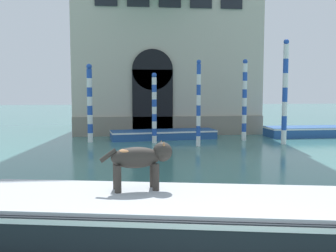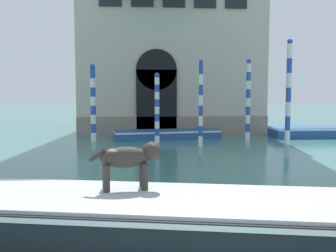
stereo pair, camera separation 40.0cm
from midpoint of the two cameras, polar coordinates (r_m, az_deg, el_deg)
The scene contains 9 objects.
boat_foreground at distance 6.81m, azimuth 1.66°, elevation -12.89°, with size 7.89×3.67×0.69m.
dog_on_deck at distance 7.10m, azimuth -3.90°, elevation -4.65°, with size 1.31×0.49×0.88m.
boat_moored_near_palazzo at distance 19.69m, azimuth 0.42°, elevation -1.19°, with size 5.39×2.05×0.44m.
boat_moored_far at distance 21.97m, azimuth 21.31°, elevation -0.78°, with size 4.84×1.69×0.52m.
mooring_pole_0 at distance 18.81m, azimuth -10.22°, elevation 3.34°, with size 0.26×0.26×3.66m.
mooring_pole_1 at distance 18.39m, azimuth 17.69°, elevation 4.75°, with size 0.24×0.24×4.70m.
mooring_pole_2 at distance 17.06m, azimuth 5.45°, elevation 3.34°, with size 0.19×0.19×3.75m.
mooring_pole_3 at distance 19.42m, azimuth 12.14°, elevation 3.76°, with size 0.23×0.23×3.93m.
mooring_pole_4 at distance 18.14m, azimuth -0.97°, elevation 2.68°, with size 0.23×0.23×3.24m.
Camera 2 is at (-0.55, -3.13, 2.51)m, focal length 42.00 mm.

